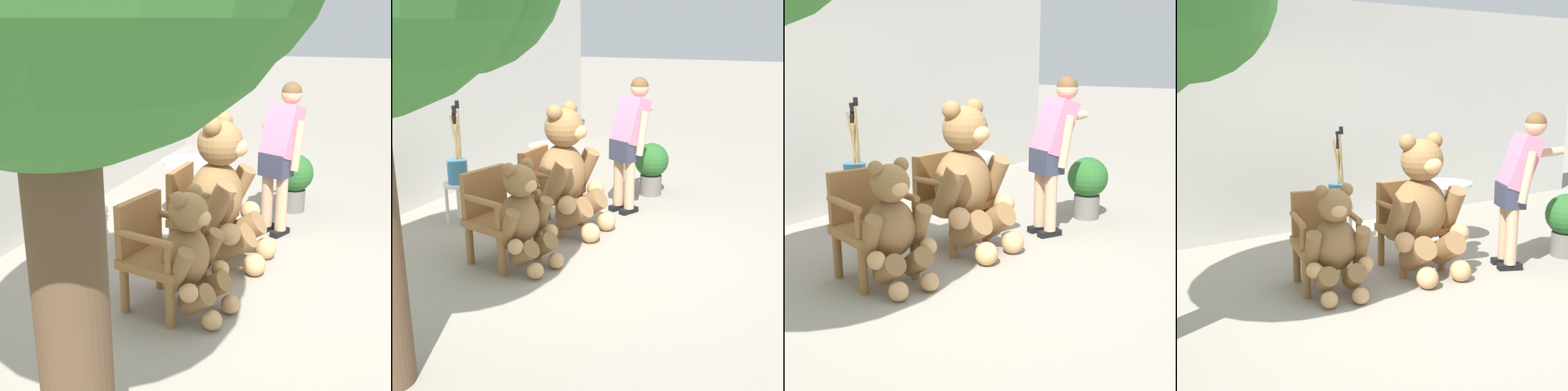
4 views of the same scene
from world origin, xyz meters
The scene contains 10 objects.
ground_plane centered at (0.00, 0.00, 0.00)m, with size 60.00×60.00×0.00m, color gray.
wooden_chair_left centered at (-0.47, 0.56, 0.46)m, with size 0.66×0.63×0.86m.
wooden_chair_right centered at (0.49, 0.56, 0.46)m, with size 0.58×0.54×0.86m.
teddy_bear_large centered at (0.48, 0.31, 0.67)m, with size 0.82×0.79×1.37m.
teddy_bear_small centered at (-0.49, 0.27, 0.49)m, with size 0.62×0.62×1.00m.
person_visitor centered at (1.40, -0.03, 0.92)m, with size 0.82×0.47×1.56m.
white_stool centered at (0.21, 1.53, 0.36)m, with size 0.34×0.34×0.46m.
brush_bucket centered at (0.21, 1.53, 0.65)m, with size 0.22×0.22×0.90m.
round_side_table centered at (1.31, 0.96, 0.45)m, with size 0.56×0.56×0.72m.
potted_plant centered at (2.10, -0.07, 0.40)m, with size 0.44×0.44×0.68m.
Camera 3 is at (-3.26, -2.64, 1.72)m, focal length 50.00 mm.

